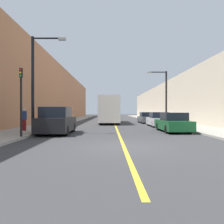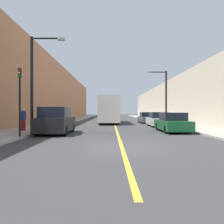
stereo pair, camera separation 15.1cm
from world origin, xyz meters
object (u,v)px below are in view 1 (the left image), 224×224
car_right_far (147,118)px  pedestrian (24,119)px  bus (109,110)px  parked_suv_left (57,121)px  car_right_mid (158,120)px  street_lamp_right (164,93)px  car_right_near (173,123)px  traffic_light (21,99)px  street_lamp_left (36,78)px

car_right_far → pedestrian: (-11.48, -13.00, 0.36)m
bus → parked_suv_left: (-3.68, -13.94, -0.94)m
bus → pedestrian: (-6.41, -12.90, -0.78)m
bus → car_right_mid: bearing=-52.6°
bus → street_lamp_right: size_ratio=1.78×
car_right_near → car_right_far: bearing=89.5°
street_lamp_right → traffic_light: street_lamp_right is taller
bus → traffic_light: size_ratio=2.71×
bus → car_right_far: bearing=1.1°
car_right_mid → traffic_light: traffic_light is taller
car_right_near → street_lamp_left: bearing=-168.9°
bus → car_right_far: 5.20m
car_right_near → street_lamp_left: (-9.93, -1.94, 3.22)m
bus → car_right_far: size_ratio=2.25×
bus → street_lamp_right: street_lamp_right is taller
street_lamp_left → car_right_mid: bearing=37.5°
parked_suv_left → car_right_far: parked_suv_left is taller
bus → traffic_light: traffic_light is taller
street_lamp_left → car_right_far: bearing=55.5°
car_right_near → bus: bearing=111.6°
car_right_mid → traffic_light: bearing=-135.7°
bus → car_right_near: size_ratio=2.36×
traffic_light → parked_suv_left: bearing=63.2°
bus → car_right_mid: (5.15, -6.74, -1.13)m
car_right_far → traffic_light: bearing=-121.1°
parked_suv_left → car_right_near: 8.76m
parked_suv_left → pedestrian: bearing=159.3°
bus → traffic_light: 17.47m
car_right_near → street_lamp_right: street_lamp_right is taller
car_right_near → car_right_mid: (0.18, 5.82, 0.00)m
pedestrian → parked_suv_left: bearing=-20.7°
car_right_mid → traffic_light: (-10.23, -9.97, 1.62)m
parked_suv_left → car_right_far: 16.54m
car_right_near → car_right_mid: bearing=88.2°
parked_suv_left → car_right_mid: 11.39m
car_right_far → car_right_mid: bearing=-89.4°
bus → car_right_far: (5.08, 0.10, -1.14)m
car_right_near → street_lamp_right: (1.36, 8.13, 2.97)m
bus → pedestrian: bus is taller
car_right_near → street_lamp_right: size_ratio=0.75×
parked_suv_left → car_right_far: size_ratio=0.93×
traffic_light → car_right_far: bearing=58.9°
street_lamp_left → street_lamp_right: size_ratio=1.08×
car_right_mid → street_lamp_left: size_ratio=0.68×
street_lamp_left → traffic_light: street_lamp_left is taller
parked_suv_left → traffic_light: (-1.40, -2.78, 1.43)m
parked_suv_left → car_right_near: size_ratio=0.98×
bus → traffic_light: bearing=-106.9°
street_lamp_right → street_lamp_left: bearing=-138.3°
bus → car_right_far: bus is taller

